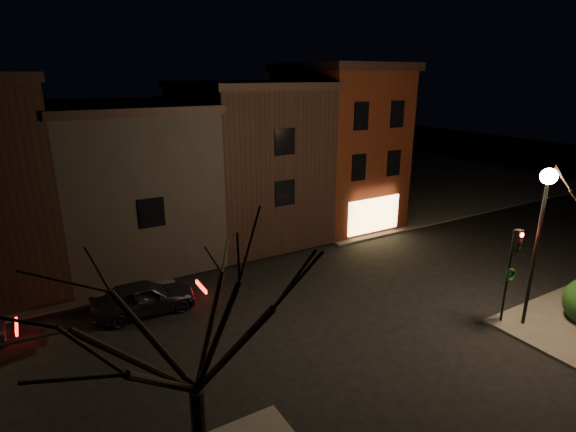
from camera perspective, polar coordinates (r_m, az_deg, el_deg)
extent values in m
plane|color=black|center=(20.90, 3.67, -10.83)|extent=(120.00, 120.00, 0.00)
cube|color=#2D2B28|center=(47.54, 10.19, 5.28)|extent=(30.00, 30.00, 0.12)
cube|color=#501C0E|center=(31.16, 6.29, 8.57)|extent=(6.00, 8.00, 10.00)
cube|color=black|center=(30.79, 6.63, 18.26)|extent=(6.50, 8.50, 0.50)
cube|color=#FFCA72|center=(28.93, 10.83, 0.13)|extent=(4.00, 0.12, 2.20)
cube|color=black|center=(28.78, -5.48, 6.85)|extent=(7.00, 10.00, 9.00)
cube|color=black|center=(28.30, -5.77, 16.24)|extent=(7.30, 10.30, 0.40)
cube|color=black|center=(26.70, -19.69, 3.96)|extent=(7.50, 10.00, 8.00)
cube|color=black|center=(26.12, -20.64, 12.95)|extent=(7.80, 10.30, 0.40)
cylinder|color=black|center=(20.18, 28.84, -4.42)|extent=(0.14, 0.14, 6.00)
sphere|color=#FFD18C|center=(19.34, 30.21, 4.38)|extent=(0.60, 0.60, 0.60)
cylinder|color=black|center=(20.33, 26.11, -6.91)|extent=(0.10, 0.10, 4.00)
cube|color=black|center=(19.69, 27.15, -2.82)|extent=(0.28, 0.22, 0.90)
cylinder|color=#FF0C07|center=(19.54, 27.56, -2.15)|extent=(0.18, 0.06, 0.18)
cylinder|color=black|center=(19.63, 27.44, -2.92)|extent=(0.18, 0.06, 0.18)
cylinder|color=black|center=(19.72, 27.33, -3.68)|extent=(0.18, 0.06, 0.18)
torus|color=#0C380F|center=(20.25, 26.35, -6.73)|extent=(0.58, 0.14, 0.58)
sphere|color=#990C0C|center=(20.16, 26.48, -6.18)|extent=(0.12, 0.12, 0.12)
imported|color=black|center=(20.59, -17.85, -9.84)|extent=(4.38, 1.85, 1.48)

